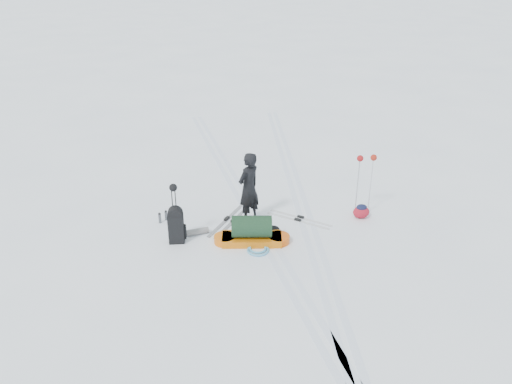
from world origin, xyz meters
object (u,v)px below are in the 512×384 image
expedition_rucksack (179,225)px  ski_poles_black (174,195)px  skier (249,188)px  pulk_sled (252,233)px

expedition_rucksack → ski_poles_black: size_ratio=0.67×
skier → pulk_sled: bearing=45.6°
expedition_rucksack → ski_poles_black: 0.74m
skier → ski_poles_black: size_ratio=1.26×
expedition_rucksack → ski_poles_black: bearing=152.1°
skier → pulk_sled: 1.15m
pulk_sled → ski_poles_black: (-1.62, 0.43, 0.89)m
pulk_sled → ski_poles_black: bearing=176.4°
skier → pulk_sled: skier is taller
expedition_rucksack → pulk_sled: bearing=-6.2°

